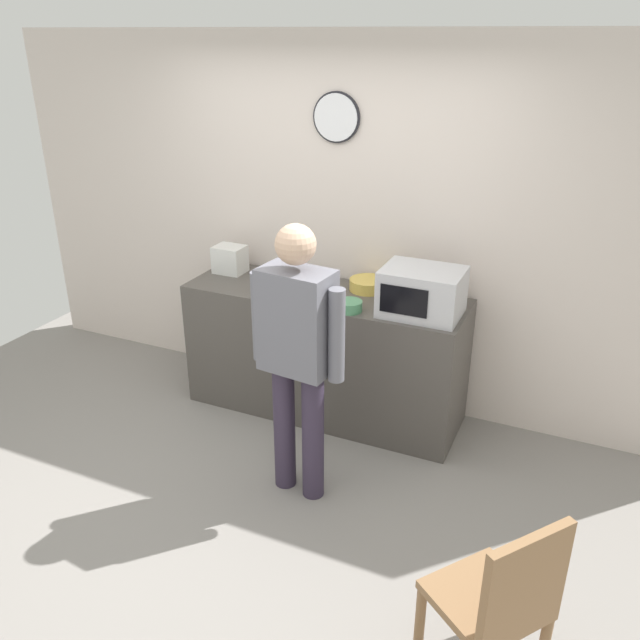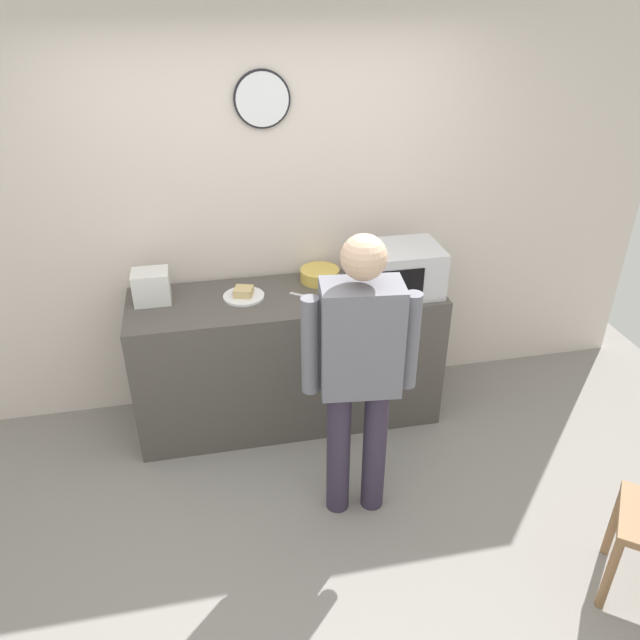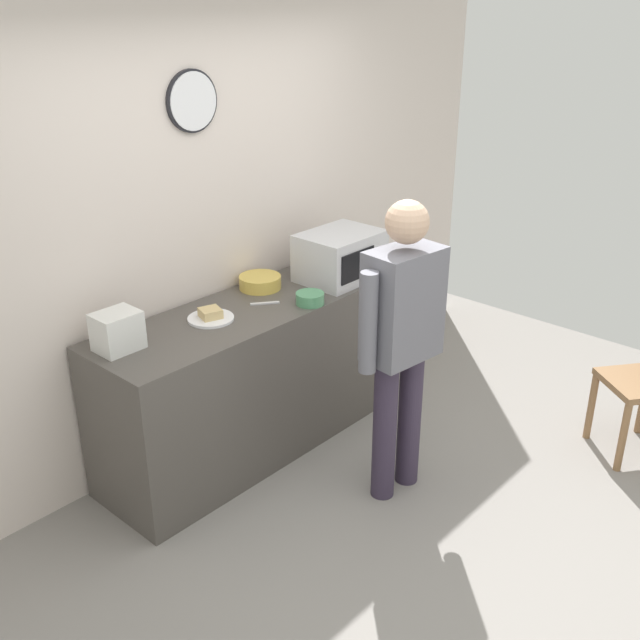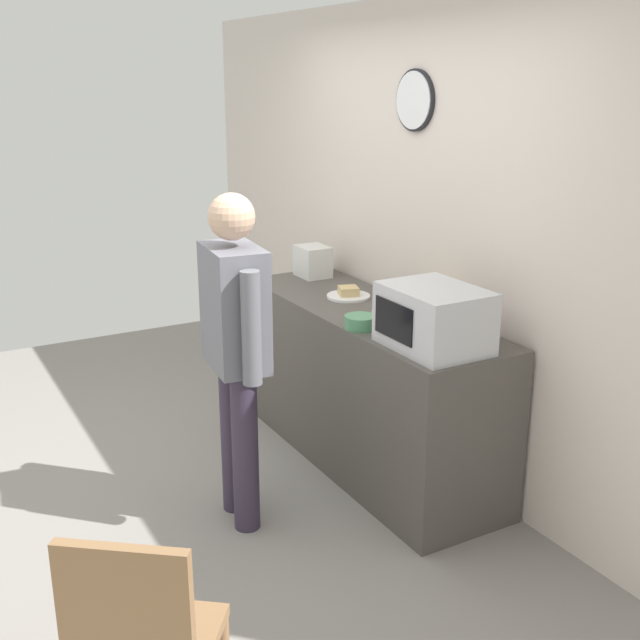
{
  "view_description": "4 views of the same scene",
  "coord_description": "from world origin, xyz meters",
  "px_view_note": "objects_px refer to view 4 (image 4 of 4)",
  "views": [
    {
      "loc": [
        1.74,
        -2.58,
        2.58
      ],
      "look_at": [
        0.26,
        0.7,
        0.97
      ],
      "focal_mm": 36.45,
      "sensor_mm": 36.0,
      "label": 1
    },
    {
      "loc": [
        -0.43,
        -2.2,
        2.72
      ],
      "look_at": [
        0.17,
        0.72,
        1.02
      ],
      "focal_mm": 34.86,
      "sensor_mm": 36.0,
      "label": 2
    },
    {
      "loc": [
        -2.57,
        -1.7,
        2.6
      ],
      "look_at": [
        0.22,
        0.82,
        0.92
      ],
      "focal_mm": 41.62,
      "sensor_mm": 36.0,
      "label": 3
    },
    {
      "loc": [
        3.6,
        -1.08,
        2.18
      ],
      "look_at": [
        0.24,
        0.81,
        0.97
      ],
      "focal_mm": 44.02,
      "sensor_mm": 36.0,
      "label": 4
    }
  ],
  "objects_px": {
    "cereal_bowl": "(360,322)",
    "person_standing": "(236,338)",
    "sandwich_plate": "(348,294)",
    "microwave": "(434,318)",
    "toaster": "(313,261)",
    "fork_utensil": "(474,335)",
    "salad_bowl": "(419,309)",
    "spoon_utensil": "(373,314)"
  },
  "relations": [
    {
      "from": "sandwich_plate",
      "to": "salad_bowl",
      "type": "bearing_deg",
      "value": 15.31
    },
    {
      "from": "fork_utensil",
      "to": "sandwich_plate",
      "type": "bearing_deg",
      "value": -168.56
    },
    {
      "from": "spoon_utensil",
      "to": "person_standing",
      "type": "xyz_separation_m",
      "value": [
        0.14,
        -0.88,
        0.05
      ]
    },
    {
      "from": "sandwich_plate",
      "to": "salad_bowl",
      "type": "xyz_separation_m",
      "value": [
        0.51,
        0.14,
        0.02
      ]
    },
    {
      "from": "sandwich_plate",
      "to": "microwave",
      "type": "bearing_deg",
      "value": -6.61
    },
    {
      "from": "microwave",
      "to": "spoon_utensil",
      "type": "xyz_separation_m",
      "value": [
        -0.61,
        0.05,
        -0.15
      ]
    },
    {
      "from": "sandwich_plate",
      "to": "cereal_bowl",
      "type": "height_order",
      "value": "cereal_bowl"
    },
    {
      "from": "fork_utensil",
      "to": "cereal_bowl",
      "type": "bearing_deg",
      "value": -130.94
    },
    {
      "from": "sandwich_plate",
      "to": "salad_bowl",
      "type": "relative_size",
      "value": 1.0
    },
    {
      "from": "sandwich_plate",
      "to": "toaster",
      "type": "relative_size",
      "value": 1.17
    },
    {
      "from": "fork_utensil",
      "to": "salad_bowl",
      "type": "bearing_deg",
      "value": -173.65
    },
    {
      "from": "microwave",
      "to": "person_standing",
      "type": "bearing_deg",
      "value": -119.63
    },
    {
      "from": "fork_utensil",
      "to": "microwave",
      "type": "bearing_deg",
      "value": -80.28
    },
    {
      "from": "microwave",
      "to": "spoon_utensil",
      "type": "relative_size",
      "value": 2.94
    },
    {
      "from": "salad_bowl",
      "to": "person_standing",
      "type": "distance_m",
      "value": 1.08
    },
    {
      "from": "salad_bowl",
      "to": "toaster",
      "type": "bearing_deg",
      "value": -175.83
    },
    {
      "from": "person_standing",
      "to": "sandwich_plate",
      "type": "bearing_deg",
      "value": 117.91
    },
    {
      "from": "salad_bowl",
      "to": "person_standing",
      "type": "height_order",
      "value": "person_standing"
    },
    {
      "from": "microwave",
      "to": "sandwich_plate",
      "type": "relative_size",
      "value": 1.95
    },
    {
      "from": "sandwich_plate",
      "to": "fork_utensil",
      "type": "xyz_separation_m",
      "value": [
        0.91,
        0.19,
        -0.02
      ]
    },
    {
      "from": "person_standing",
      "to": "cereal_bowl",
      "type": "bearing_deg",
      "value": 86.82
    },
    {
      "from": "salad_bowl",
      "to": "cereal_bowl",
      "type": "xyz_separation_m",
      "value": [
        0.02,
        -0.39,
        -0.01
      ]
    },
    {
      "from": "salad_bowl",
      "to": "fork_utensil",
      "type": "distance_m",
      "value": 0.41
    },
    {
      "from": "salad_bowl",
      "to": "spoon_utensil",
      "type": "distance_m",
      "value": 0.25
    },
    {
      "from": "cereal_bowl",
      "to": "fork_utensil",
      "type": "distance_m",
      "value": 0.58
    },
    {
      "from": "toaster",
      "to": "fork_utensil",
      "type": "bearing_deg",
      "value": 4.77
    },
    {
      "from": "salad_bowl",
      "to": "cereal_bowl",
      "type": "relative_size",
      "value": 1.55
    },
    {
      "from": "sandwich_plate",
      "to": "fork_utensil",
      "type": "height_order",
      "value": "sandwich_plate"
    },
    {
      "from": "sandwich_plate",
      "to": "spoon_utensil",
      "type": "relative_size",
      "value": 1.51
    },
    {
      "from": "sandwich_plate",
      "to": "fork_utensil",
      "type": "bearing_deg",
      "value": 11.44
    },
    {
      "from": "salad_bowl",
      "to": "sandwich_plate",
      "type": "bearing_deg",
      "value": -164.69
    },
    {
      "from": "fork_utensil",
      "to": "spoon_utensil",
      "type": "height_order",
      "value": "same"
    },
    {
      "from": "microwave",
      "to": "sandwich_plate",
      "type": "xyz_separation_m",
      "value": [
        -0.97,
        0.11,
        -0.13
      ]
    },
    {
      "from": "fork_utensil",
      "to": "person_standing",
      "type": "bearing_deg",
      "value": -110.45
    },
    {
      "from": "cereal_bowl",
      "to": "toaster",
      "type": "relative_size",
      "value": 0.75
    },
    {
      "from": "cereal_bowl",
      "to": "toaster",
      "type": "distance_m",
      "value": 1.13
    },
    {
      "from": "cereal_bowl",
      "to": "person_standing",
      "type": "distance_m",
      "value": 0.68
    },
    {
      "from": "sandwich_plate",
      "to": "cereal_bowl",
      "type": "distance_m",
      "value": 0.59
    },
    {
      "from": "microwave",
      "to": "salad_bowl",
      "type": "bearing_deg",
      "value": 150.9
    },
    {
      "from": "microwave",
      "to": "sandwich_plate",
      "type": "bearing_deg",
      "value": 173.39
    },
    {
      "from": "cereal_bowl",
      "to": "fork_utensil",
      "type": "xyz_separation_m",
      "value": [
        0.38,
        0.44,
        -0.03
      ]
    },
    {
      "from": "microwave",
      "to": "toaster",
      "type": "relative_size",
      "value": 2.27
    }
  ]
}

